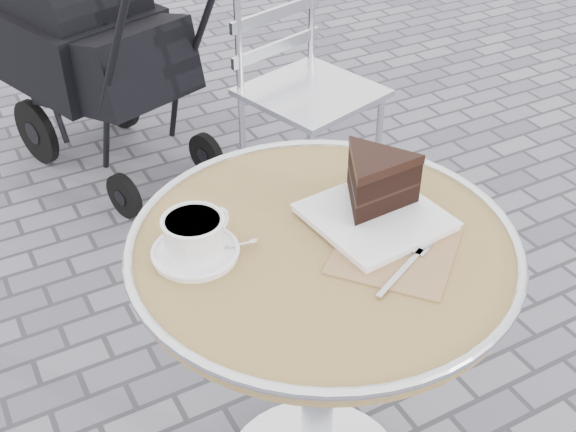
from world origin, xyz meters
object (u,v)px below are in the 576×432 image
cappuccino_set (195,239)px  baby_stroller (99,61)px  cafe_table (321,308)px  bistro_chair (292,59)px  cake_plate_set (376,189)px

cappuccino_set → baby_stroller: size_ratio=0.18×
cafe_table → bistro_chair: bearing=63.8°
cappuccino_set → cafe_table: bearing=-38.9°
cafe_table → bistro_chair: size_ratio=0.84×
cake_plate_set → baby_stroller: size_ratio=0.39×
cappuccino_set → baby_stroller: baby_stroller is taller
cake_plate_set → baby_stroller: bearing=88.1°
cappuccino_set → baby_stroller: (0.24, 1.57, -0.33)m
cafe_table → bistro_chair: 1.23m
cafe_table → cappuccino_set: size_ratio=4.16×
baby_stroller → cappuccino_set: bearing=-117.5°
bistro_chair → cappuccino_set: bearing=-142.0°
baby_stroller → bistro_chair: bearing=-65.5°
bistro_chair → cake_plate_set: bearing=-126.6°
bistro_chair → baby_stroller: baby_stroller is taller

